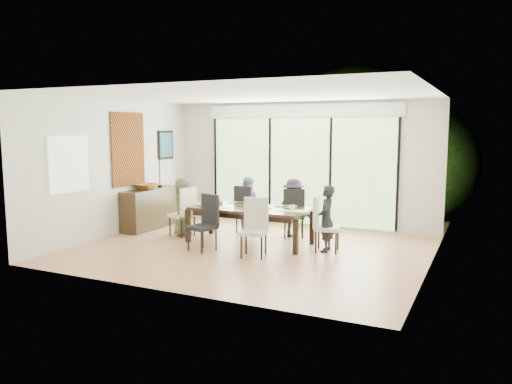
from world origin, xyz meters
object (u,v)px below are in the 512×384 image
at_px(person_far_left, 248,205).
at_px(cup_b, 255,207).
at_px(sideboard, 151,208).
at_px(bowl, 147,187).
at_px(table_top, 250,209).
at_px(person_right_end, 326,219).
at_px(chair_left_end, 182,211).
at_px(cup_a, 221,202).
at_px(vase, 253,204).
at_px(person_far_right, 293,208).
at_px(chair_far_right, 294,212).
at_px(laptop, 207,205).
at_px(chair_near_right, 254,228).
at_px(chair_far_left, 248,209).
at_px(chair_right_end, 327,224).
at_px(person_left_end, 183,207).
at_px(cup_c, 292,207).
at_px(chair_near_left, 202,223).

bearing_deg(person_far_left, cup_b, 130.86).
xyz_separation_m(sideboard, bowl, (0.00, -0.10, 0.48)).
distance_m(table_top, person_right_end, 1.48).
bearing_deg(bowl, chair_left_end, -13.63).
xyz_separation_m(person_right_end, person_far_left, (-1.93, 0.83, 0.00)).
bearing_deg(cup_a, person_far_left, 69.81).
relative_size(person_far_left, vase, 10.75).
xyz_separation_m(person_right_end, person_far_right, (-0.93, 0.83, 0.00)).
bearing_deg(person_right_end, chair_left_end, -97.09).
bearing_deg(chair_far_right, cup_b, 45.31).
bearing_deg(laptop, chair_near_right, -54.36).
bearing_deg(table_top, vase, 45.00).
xyz_separation_m(chair_far_left, chair_near_right, (0.95, -1.72, 0.00)).
xyz_separation_m(chair_far_left, cup_a, (-0.25, -0.70, 0.22)).
relative_size(cup_a, bowl, 0.25).
bearing_deg(person_right_end, chair_right_end, 82.91).
relative_size(table_top, bowl, 4.76).
bearing_deg(person_far_left, vase, 130.70).
xyz_separation_m(chair_left_end, chair_right_end, (3.00, 0.00, 0.00)).
height_order(person_far_right, sideboard, person_far_right).
bearing_deg(bowl, person_far_left, 15.63).
bearing_deg(person_right_end, table_top, -97.09).
height_order(table_top, chair_right_end, chair_right_end).
xyz_separation_m(person_far_right, sideboard, (-3.08, -0.48, -0.15)).
relative_size(chair_right_end, person_right_end, 0.85).
xyz_separation_m(chair_far_right, cup_a, (-1.25, -0.70, 0.22)).
xyz_separation_m(person_left_end, laptop, (0.63, -0.10, 0.11)).
height_order(person_right_end, vase, person_right_end).
bearing_deg(person_far_right, cup_a, 35.79).
distance_m(chair_far_right, chair_near_right, 1.72).
bearing_deg(vase, chair_near_right, -63.94).
bearing_deg(cup_b, chair_right_end, 4.24).
bearing_deg(cup_c, chair_left_end, -177.51).
bearing_deg(cup_c, vase, -176.19).
height_order(chair_left_end, cup_b, chair_left_end).
relative_size(chair_near_right, cup_a, 8.87).
bearing_deg(chair_far_left, person_far_right, -175.72).
relative_size(person_right_end, sideboard, 0.76).
bearing_deg(chair_far_left, laptop, 72.59).
distance_m(person_far_left, cup_c, 1.45).
xyz_separation_m(person_far_right, vase, (-0.50, -0.78, 0.15)).
height_order(chair_left_end, bowl, chair_left_end).
relative_size(chair_far_left, cup_c, 8.87).
distance_m(chair_near_left, person_far_left, 1.70).
distance_m(person_right_end, cup_a, 2.19).
xyz_separation_m(person_right_end, cup_b, (-1.33, -0.10, 0.14)).
relative_size(chair_far_right, laptop, 3.33).
bearing_deg(table_top, chair_far_right, 57.09).
bearing_deg(chair_near_right, person_left_end, 143.33).
height_order(person_far_right, bowl, person_far_right).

